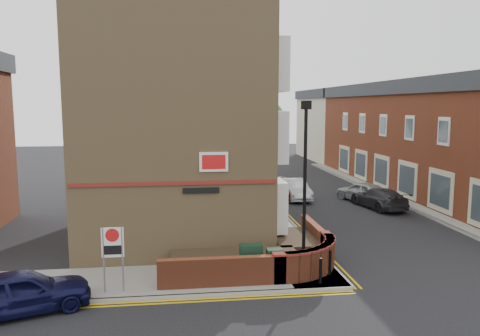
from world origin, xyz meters
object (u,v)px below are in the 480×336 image
navy_hatchback (22,292)px  silver_car_near (295,189)px  zone_sign (113,248)px  lamppost (305,188)px  utility_cabinet_large (251,261)px

navy_hatchback → silver_car_near: bearing=-58.4°
zone_sign → lamppost: bearing=6.1°
lamppost → silver_car_near: bearing=77.3°
utility_cabinet_large → zone_sign: 4.86m
lamppost → utility_cabinet_large: 3.24m
navy_hatchback → silver_car_near: size_ratio=0.99×
lamppost → silver_car_near: (3.22, 14.30, -2.68)m
lamppost → navy_hatchback: (-9.18, -1.70, -2.67)m
zone_sign → navy_hatchback: 2.93m
lamppost → zone_sign: bearing=-173.9°
zone_sign → navy_hatchback: bearing=-158.9°
zone_sign → silver_car_near: zone_sign is taller
utility_cabinet_large → silver_car_near: (5.12, 14.20, -0.06)m
lamppost → silver_car_near: lamppost is taller
utility_cabinet_large → silver_car_near: 15.10m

